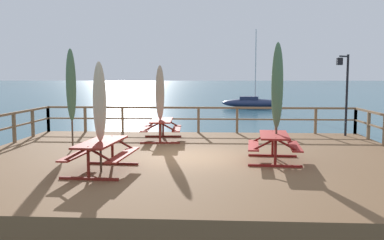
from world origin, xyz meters
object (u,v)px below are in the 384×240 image
(patio_umbrella_short_front, at_px, (100,102))
(picnic_table_front_right, at_px, (162,125))
(picnic_table_mid_left, at_px, (274,142))
(patio_umbrella_tall_back_right, at_px, (160,93))
(patio_umbrella_short_back, at_px, (277,86))
(lamp_post_hooked, at_px, (344,82))
(sailboat_distant, at_px, (252,103))
(patio_umbrella_tall_front, at_px, (71,85))
(picnic_table_back_right, at_px, (101,149))

(patio_umbrella_short_front, bearing_deg, picnic_table_front_right, 81.28)
(picnic_table_mid_left, height_order, patio_umbrella_tall_back_right, patio_umbrella_tall_back_right)
(patio_umbrella_short_back, xyz_separation_m, lamp_post_hooked, (3.30, 5.16, 0.03))
(lamp_post_hooked, distance_m, sailboat_distant, 25.90)
(picnic_table_front_right, xyz_separation_m, lamp_post_hooked, (6.99, 1.49, 1.55))
(picnic_table_front_right, xyz_separation_m, patio_umbrella_tall_front, (-2.66, -2.00, 1.50))
(picnic_table_mid_left, height_order, patio_umbrella_short_front, patio_umbrella_short_front)
(sailboat_distant, bearing_deg, picnic_table_mid_left, -93.44)
(patio_umbrella_short_back, height_order, sailboat_distant, sailboat_distant)
(picnic_table_front_right, distance_m, patio_umbrella_short_back, 5.42)
(picnic_table_mid_left, height_order, picnic_table_back_right, same)
(picnic_table_front_right, height_order, picnic_table_back_right, same)
(picnic_table_front_right, relative_size, patio_umbrella_tall_back_right, 0.74)
(sailboat_distant, bearing_deg, patio_umbrella_tall_back_right, -101.45)
(picnic_table_mid_left, bearing_deg, picnic_table_front_right, 134.03)
(patio_umbrella_short_front, bearing_deg, picnic_table_mid_left, 19.20)
(patio_umbrella_tall_back_right, height_order, sailboat_distant, sailboat_distant)
(picnic_table_front_right, xyz_separation_m, patio_umbrella_short_back, (3.69, -3.67, 1.52))
(patio_umbrella_short_back, relative_size, lamp_post_hooked, 1.02)
(lamp_post_hooked, bearing_deg, patio_umbrella_tall_back_right, -167.71)
(picnic_table_back_right, bearing_deg, patio_umbrella_short_front, -131.79)
(picnic_table_mid_left, relative_size, sailboat_distant, 0.25)
(picnic_table_back_right, bearing_deg, patio_umbrella_tall_front, 119.55)
(picnic_table_front_right, relative_size, lamp_post_hooked, 0.63)
(patio_umbrella_short_back, distance_m, patio_umbrella_short_front, 4.79)
(picnic_table_back_right, bearing_deg, picnic_table_mid_left, 19.11)
(picnic_table_front_right, distance_m, patio_umbrella_tall_back_right, 1.19)
(picnic_table_mid_left, distance_m, lamp_post_hooked, 6.42)
(picnic_table_mid_left, distance_m, patio_umbrella_tall_back_right, 5.34)
(picnic_table_back_right, height_order, patio_umbrella_short_front, patio_umbrella_short_front)
(lamp_post_hooked, bearing_deg, patio_umbrella_short_back, -122.58)
(picnic_table_back_right, xyz_separation_m, patio_umbrella_short_front, (-0.01, -0.01, 1.16))
(picnic_table_mid_left, relative_size, lamp_post_hooked, 0.60)
(patio_umbrella_tall_back_right, bearing_deg, lamp_post_hooked, 12.29)
(patio_umbrella_tall_back_right, distance_m, sailboat_distant, 27.90)
(picnic_table_back_right, height_order, lamp_post_hooked, lamp_post_hooked)
(patio_umbrella_tall_back_right, xyz_separation_m, patio_umbrella_short_back, (3.73, -3.63, 0.33))
(picnic_table_back_right, xyz_separation_m, sailboat_distant, (6.28, 32.51, -0.82))
(sailboat_distant, bearing_deg, picnic_table_back_right, -100.94)
(patio_umbrella_short_back, bearing_deg, picnic_table_back_right, -160.35)
(patio_umbrella_tall_front, xyz_separation_m, sailboat_distant, (8.14, 29.23, -2.32))
(picnic_table_mid_left, xyz_separation_m, sailboat_distant, (1.86, 30.98, -0.82))
(patio_umbrella_tall_front, bearing_deg, patio_umbrella_tall_back_right, 36.86)
(patio_umbrella_tall_back_right, height_order, patio_umbrella_short_front, patio_umbrella_tall_back_right)
(picnic_table_mid_left, bearing_deg, patio_umbrella_tall_front, 164.47)
(patio_umbrella_short_back, bearing_deg, patio_umbrella_tall_back_right, 135.74)
(patio_umbrella_tall_back_right, bearing_deg, patio_umbrella_tall_front, -143.14)
(patio_umbrella_short_front, bearing_deg, sailboat_distant, 79.05)
(patio_umbrella_tall_back_right, xyz_separation_m, lamp_post_hooked, (7.03, 1.53, 0.36))
(lamp_post_hooked, bearing_deg, patio_umbrella_short_front, -139.00)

